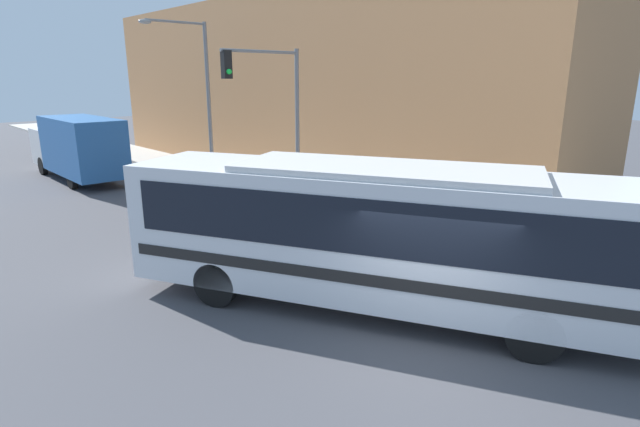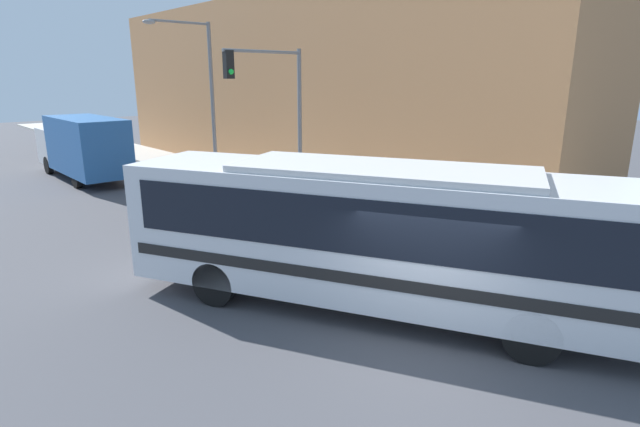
{
  "view_description": "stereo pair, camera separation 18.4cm",
  "coord_description": "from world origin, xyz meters",
  "px_view_note": "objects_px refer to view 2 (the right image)",
  "views": [
    {
      "loc": [
        -7.0,
        -4.72,
        4.85
      ],
      "look_at": [
        1.65,
        4.68,
        1.35
      ],
      "focal_mm": 28.0,
      "sensor_mm": 36.0,
      "label": 1
    },
    {
      "loc": [
        -6.87,
        -4.85,
        4.85
      ],
      "look_at": [
        1.65,
        4.68,
        1.35
      ],
      "focal_mm": 28.0,
      "sensor_mm": 36.0,
      "label": 2
    }
  ],
  "objects_px": {
    "street_lamp": "(203,86)",
    "traffic_light_pole": "(276,101)",
    "fire_hydrant": "(411,221)",
    "parking_meter": "(334,189)",
    "pedestrian_near_corner": "(455,209)",
    "delivery_truck": "(82,146)",
    "city_bus": "(380,229)"
  },
  "relations": [
    {
      "from": "city_bus",
      "to": "pedestrian_near_corner",
      "type": "height_order",
      "value": "city_bus"
    },
    {
      "from": "street_lamp",
      "to": "traffic_light_pole",
      "type": "bearing_deg",
      "value": -96.31
    },
    {
      "from": "city_bus",
      "to": "delivery_truck",
      "type": "height_order",
      "value": "city_bus"
    },
    {
      "from": "city_bus",
      "to": "traffic_light_pole",
      "type": "height_order",
      "value": "traffic_light_pole"
    },
    {
      "from": "parking_meter",
      "to": "delivery_truck",
      "type": "bearing_deg",
      "value": 109.02
    },
    {
      "from": "fire_hydrant",
      "to": "traffic_light_pole",
      "type": "xyz_separation_m",
      "value": [
        -0.93,
        5.54,
        3.49
      ]
    },
    {
      "from": "fire_hydrant",
      "to": "pedestrian_near_corner",
      "type": "xyz_separation_m",
      "value": [
        0.63,
        -1.13,
        0.52
      ]
    },
    {
      "from": "delivery_truck",
      "to": "fire_hydrant",
      "type": "distance_m",
      "value": 17.14
    },
    {
      "from": "delivery_truck",
      "to": "city_bus",
      "type": "bearing_deg",
      "value": -89.89
    },
    {
      "from": "city_bus",
      "to": "parking_meter",
      "type": "relative_size",
      "value": 8.79
    },
    {
      "from": "delivery_truck",
      "to": "traffic_light_pole",
      "type": "bearing_deg",
      "value": -72.0
    },
    {
      "from": "city_bus",
      "to": "delivery_truck",
      "type": "distance_m",
      "value": 19.14
    },
    {
      "from": "delivery_truck",
      "to": "street_lamp",
      "type": "bearing_deg",
      "value": -45.85
    },
    {
      "from": "fire_hydrant",
      "to": "pedestrian_near_corner",
      "type": "bearing_deg",
      "value": -60.69
    },
    {
      "from": "delivery_truck",
      "to": "traffic_light_pole",
      "type": "distance_m",
      "value": 11.78
    },
    {
      "from": "delivery_truck",
      "to": "pedestrian_near_corner",
      "type": "relative_size",
      "value": 4.41
    },
    {
      "from": "parking_meter",
      "to": "pedestrian_near_corner",
      "type": "height_order",
      "value": "pedestrian_near_corner"
    },
    {
      "from": "parking_meter",
      "to": "city_bus",
      "type": "bearing_deg",
      "value": -126.03
    },
    {
      "from": "delivery_truck",
      "to": "traffic_light_pole",
      "type": "relative_size",
      "value": 1.38
    },
    {
      "from": "city_bus",
      "to": "pedestrian_near_corner",
      "type": "distance_m",
      "value": 5.36
    },
    {
      "from": "fire_hydrant",
      "to": "street_lamp",
      "type": "height_order",
      "value": "street_lamp"
    },
    {
      "from": "fire_hydrant",
      "to": "street_lamp",
      "type": "distance_m",
      "value": 12.7
    },
    {
      "from": "pedestrian_near_corner",
      "to": "city_bus",
      "type": "bearing_deg",
      "value": -163.51
    },
    {
      "from": "traffic_light_pole",
      "to": "pedestrian_near_corner",
      "type": "relative_size",
      "value": 3.19
    },
    {
      "from": "traffic_light_pole",
      "to": "street_lamp",
      "type": "bearing_deg",
      "value": 83.69
    },
    {
      "from": "city_bus",
      "to": "traffic_light_pole",
      "type": "xyz_separation_m",
      "value": [
        3.53,
        8.17,
        2.22
      ]
    },
    {
      "from": "fire_hydrant",
      "to": "parking_meter",
      "type": "bearing_deg",
      "value": 90.0
    },
    {
      "from": "city_bus",
      "to": "traffic_light_pole",
      "type": "bearing_deg",
      "value": 39.49
    },
    {
      "from": "city_bus",
      "to": "delivery_truck",
      "type": "relative_size",
      "value": 1.37
    },
    {
      "from": "fire_hydrant",
      "to": "parking_meter",
      "type": "relative_size",
      "value": 0.64
    },
    {
      "from": "street_lamp",
      "to": "fire_hydrant",
      "type": "bearing_deg",
      "value": -89.05
    },
    {
      "from": "delivery_truck",
      "to": "fire_hydrant",
      "type": "bearing_deg",
      "value": -74.79
    }
  ]
}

